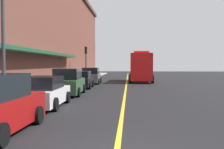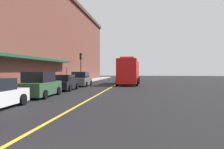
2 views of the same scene
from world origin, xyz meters
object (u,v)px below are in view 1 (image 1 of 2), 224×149
object	(u,v)px
parked_car_2	(68,83)
street_lamp_left	(3,19)
parking_meter_0	(73,75)
parked_car_1	(43,92)
parking_meter_1	(62,77)
parked_car_3	(81,80)
parked_car_4	(91,76)
traffic_light_near	(86,57)
fire_truck	(141,68)

from	to	relation	value
parked_car_2	street_lamp_left	distance (m)	6.97
parking_meter_0	parked_car_2	bearing A→B (deg)	-80.34
parked_car_1	parked_car_2	world-z (taller)	parked_car_2
parked_car_2	parking_meter_0	bearing A→B (deg)	7.37
parking_meter_0	parking_meter_1	bearing A→B (deg)	-90.00
parked_car_2	parking_meter_1	world-z (taller)	parked_car_2
parked_car_3	parked_car_2	bearing A→B (deg)	179.18
parked_car_2	parked_car_4	size ratio (longest dim) A/B	1.02
parked_car_4	traffic_light_near	xyz separation A→B (m)	(-1.34, 4.89, 2.32)
parking_meter_1	parking_meter_0	bearing A→B (deg)	90.00
fire_truck	traffic_light_near	world-z (taller)	traffic_light_near
traffic_light_near	parked_car_3	bearing A→B (deg)	-83.30
parked_car_1	parking_meter_1	bearing A→B (deg)	7.06
parking_meter_0	street_lamp_left	bearing A→B (deg)	-92.47
parked_car_2	fire_truck	world-z (taller)	fire_truck
parked_car_1	fire_truck	world-z (taller)	fire_truck
fire_truck	parking_meter_1	xyz separation A→B (m)	(-7.10, -11.59, -0.68)
street_lamp_left	parked_car_3	bearing A→B (deg)	80.24
parked_car_2	parking_meter_0	world-z (taller)	parked_car_2
parked_car_3	parked_car_4	distance (m)	5.96
parked_car_3	traffic_light_near	distance (m)	11.19
parked_car_3	parking_meter_0	distance (m)	2.97
parking_meter_1	traffic_light_near	world-z (taller)	traffic_light_near
parked_car_3	parking_meter_1	bearing A→B (deg)	141.60
parked_car_3	parked_car_4	xyz separation A→B (m)	(0.06, 5.96, 0.11)
parked_car_4	fire_truck	bearing A→B (deg)	-57.71
traffic_light_near	parking_meter_0	bearing A→B (deg)	-90.43
parked_car_1	fire_truck	xyz separation A→B (m)	(5.75, 20.92, 1.01)
traffic_light_near	parked_car_2	bearing A→B (deg)	-85.35
parked_car_2	parking_meter_1	size ratio (longest dim) A/B	3.50
parked_car_4	street_lamp_left	size ratio (longest dim) A/B	0.66
fire_truck	parked_car_1	bearing A→B (deg)	-14.12
parking_meter_1	parked_car_4	bearing A→B (deg)	79.74
parked_car_2	parked_car_4	bearing A→B (deg)	-2.29
parked_car_3	traffic_light_near	bearing A→B (deg)	5.24
parked_car_3	parking_meter_1	size ratio (longest dim) A/B	3.16
fire_truck	parked_car_2	bearing A→B (deg)	-19.08
parked_car_3	street_lamp_left	xyz separation A→B (m)	(-1.94, -11.26, 3.67)
parking_meter_1	parked_car_2	bearing A→B (deg)	-69.86
parked_car_1	street_lamp_left	xyz separation A→B (m)	(-1.96, -0.15, 3.67)
parked_car_4	parking_meter_0	xyz separation A→B (m)	(-1.40, -3.33, 0.23)
parked_car_1	parked_car_4	bearing A→B (deg)	-1.35
parked_car_2	parking_meter_0	xyz separation A→B (m)	(-1.40, 8.22, 0.20)
parked_car_3	fire_truck	distance (m)	11.43
parked_car_2	fire_truck	size ratio (longest dim) A/B	0.53
parking_meter_1	parked_car_1	bearing A→B (deg)	-81.73
fire_truck	traffic_light_near	bearing A→B (deg)	-97.14
parked_car_2	parked_car_3	distance (m)	5.59
parked_car_2	parked_car_1	bearing A→B (deg)	177.26
parked_car_2	fire_truck	xyz separation A→B (m)	(5.71, 15.41, 0.88)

